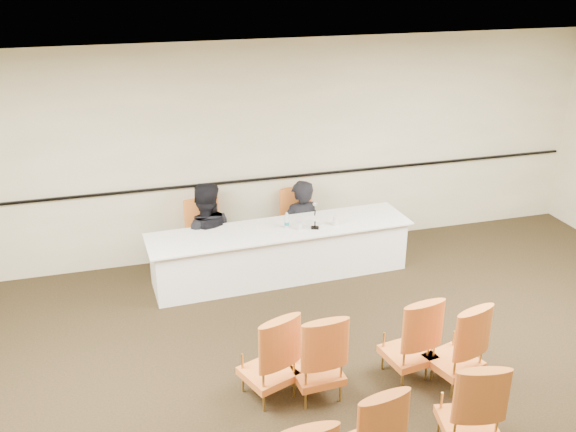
{
  "coord_description": "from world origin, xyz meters",
  "views": [
    {
      "loc": [
        -1.91,
        -4.25,
        4.08
      ],
      "look_at": [
        0.07,
        2.6,
        1.09
      ],
      "focal_mm": 40.0,
      "sensor_mm": 36.0,
      "label": 1
    }
  ],
  "objects_px": {
    "microphone": "(315,217)",
    "panel_table": "(281,252)",
    "aud_chair_back_mid": "(368,430)",
    "aud_chair_front_left": "(268,354)",
    "panelist_main_chair": "(300,224)",
    "aud_chair_extra": "(409,335)",
    "panelist_second": "(206,241)",
    "aud_chair_front_mid": "(317,353)",
    "panelist_second_chair": "(205,237)",
    "aud_chair_back_right": "(470,402)",
    "water_bottle": "(287,220)",
    "drinking_glass": "(300,226)",
    "aud_chair_front_right": "(455,343)",
    "panelist_main": "(300,236)",
    "coffee_cup": "(336,221)"
  },
  "relations": [
    {
      "from": "panel_table",
      "to": "aud_chair_extra",
      "type": "xyz_separation_m",
      "value": [
        0.66,
        -2.45,
        0.13
      ]
    },
    {
      "from": "panelist_second",
      "to": "aud_chair_front_mid",
      "type": "bearing_deg",
      "value": 109.99
    },
    {
      "from": "panel_table",
      "to": "coffee_cup",
      "type": "height_order",
      "value": "coffee_cup"
    },
    {
      "from": "panelist_main",
      "to": "panelist_main_chair",
      "type": "bearing_deg",
      "value": 180.0
    },
    {
      "from": "panelist_second",
      "to": "microphone",
      "type": "xyz_separation_m",
      "value": [
        1.35,
        -0.62,
        0.45
      ]
    },
    {
      "from": "panel_table",
      "to": "aud_chair_back_mid",
      "type": "height_order",
      "value": "aud_chair_back_mid"
    },
    {
      "from": "drinking_glass",
      "to": "aud_chair_front_mid",
      "type": "bearing_deg",
      "value": -103.29
    },
    {
      "from": "microphone",
      "to": "aud_chair_front_right",
      "type": "relative_size",
      "value": 0.33
    },
    {
      "from": "aud_chair_front_left",
      "to": "aud_chair_extra",
      "type": "relative_size",
      "value": 1.0
    },
    {
      "from": "drinking_glass",
      "to": "aud_chair_back_mid",
      "type": "bearing_deg",
      "value": -98.2
    },
    {
      "from": "aud_chair_front_left",
      "to": "aud_chair_front_mid",
      "type": "relative_size",
      "value": 1.0
    },
    {
      "from": "aud_chair_front_right",
      "to": "aud_chair_extra",
      "type": "distance_m",
      "value": 0.45
    },
    {
      "from": "aud_chair_back_right",
      "to": "aud_chair_extra",
      "type": "distance_m",
      "value": 1.09
    },
    {
      "from": "panelist_main",
      "to": "panelist_main_chair",
      "type": "height_order",
      "value": "panelist_main"
    },
    {
      "from": "aud_chair_extra",
      "to": "aud_chair_front_left",
      "type": "bearing_deg",
      "value": 167.79
    },
    {
      "from": "aud_chair_back_mid",
      "to": "aud_chair_front_left",
      "type": "bearing_deg",
      "value": 102.19
    },
    {
      "from": "panelist_second",
      "to": "coffee_cup",
      "type": "height_order",
      "value": "panelist_second"
    },
    {
      "from": "panelist_main",
      "to": "aud_chair_front_left",
      "type": "xyz_separation_m",
      "value": [
        -1.23,
        -2.91,
        0.18
      ]
    },
    {
      "from": "microphone",
      "to": "panelist_second_chair",
      "type": "bearing_deg",
      "value": 172.37
    },
    {
      "from": "panel_table",
      "to": "aud_chair_front_right",
      "type": "xyz_separation_m",
      "value": [
        1.04,
        -2.7,
        0.13
      ]
    },
    {
      "from": "coffee_cup",
      "to": "aud_chair_extra",
      "type": "distance_m",
      "value": 2.36
    },
    {
      "from": "panelist_main",
      "to": "microphone",
      "type": "xyz_separation_m",
      "value": [
        -0.01,
        -0.68,
        0.56
      ]
    },
    {
      "from": "panelist_main_chair",
      "to": "coffee_cup",
      "type": "height_order",
      "value": "panelist_main_chair"
    },
    {
      "from": "aud_chair_front_left",
      "to": "aud_chair_front_right",
      "type": "bearing_deg",
      "value": -30.99
    },
    {
      "from": "aud_chair_front_right",
      "to": "panelist_second_chair",
      "type": "bearing_deg",
      "value": 105.46
    },
    {
      "from": "drinking_glass",
      "to": "aud_chair_front_right",
      "type": "height_order",
      "value": "aud_chair_front_right"
    },
    {
      "from": "microphone",
      "to": "water_bottle",
      "type": "xyz_separation_m",
      "value": [
        -0.35,
        0.13,
        -0.05
      ]
    },
    {
      "from": "panelist_main_chair",
      "to": "aud_chair_extra",
      "type": "height_order",
      "value": "same"
    },
    {
      "from": "panelist_main_chair",
      "to": "panelist_second_chair",
      "type": "bearing_deg",
      "value": -180.0
    },
    {
      "from": "panelist_second_chair",
      "to": "aud_chair_extra",
      "type": "xyz_separation_m",
      "value": [
        1.58,
        -2.94,
        0.0
      ]
    },
    {
      "from": "aud_chair_back_right",
      "to": "panelist_main_chair",
      "type": "bearing_deg",
      "value": 104.66
    },
    {
      "from": "aud_chair_front_mid",
      "to": "panelist_main_chair",
      "type": "bearing_deg",
      "value": 72.87
    },
    {
      "from": "aud_chair_front_mid",
      "to": "aud_chair_front_right",
      "type": "xyz_separation_m",
      "value": [
        1.37,
        -0.21,
        0.0
      ]
    },
    {
      "from": "panelist_main_chair",
      "to": "panel_table",
      "type": "bearing_deg",
      "value": -131.19
    },
    {
      "from": "microphone",
      "to": "panel_table",
      "type": "bearing_deg",
      "value": -179.73
    },
    {
      "from": "panel_table",
      "to": "aud_chair_front_left",
      "type": "xyz_separation_m",
      "value": [
        -0.79,
        -2.36,
        0.13
      ]
    },
    {
      "from": "panel_table",
      "to": "aud_chair_back_right",
      "type": "relative_size",
      "value": 3.66
    },
    {
      "from": "water_bottle",
      "to": "drinking_glass",
      "type": "relative_size",
      "value": 2.12
    },
    {
      "from": "panelist_second",
      "to": "drinking_glass",
      "type": "height_order",
      "value": "panelist_second"
    },
    {
      "from": "aud_chair_extra",
      "to": "panel_table",
      "type": "bearing_deg",
      "value": 96.42
    },
    {
      "from": "panelist_main_chair",
      "to": "panelist_second",
      "type": "height_order",
      "value": "panelist_second"
    },
    {
      "from": "aud_chair_front_right",
      "to": "panelist_main_chair",
      "type": "bearing_deg",
      "value": 84.34
    },
    {
      "from": "aud_chair_back_mid",
      "to": "panel_table",
      "type": "bearing_deg",
      "value": 75.38
    },
    {
      "from": "panelist_second_chair",
      "to": "coffee_cup",
      "type": "distance_m",
      "value": 1.77
    },
    {
      "from": "water_bottle",
      "to": "drinking_glass",
      "type": "bearing_deg",
      "value": -34.77
    },
    {
      "from": "panel_table",
      "to": "aud_chair_front_right",
      "type": "height_order",
      "value": "aud_chair_front_right"
    },
    {
      "from": "panelist_second",
      "to": "water_bottle",
      "type": "relative_size",
      "value": 7.96
    },
    {
      "from": "panelist_second",
      "to": "aud_chair_front_left",
      "type": "relative_size",
      "value": 1.77
    },
    {
      "from": "panelist_second",
      "to": "panelist_second_chair",
      "type": "bearing_deg",
      "value": -0.0
    },
    {
      "from": "panelist_main_chair",
      "to": "panelist_second_chair",
      "type": "xyz_separation_m",
      "value": [
        -1.36,
        -0.06,
        0.0
      ]
    }
  ]
}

